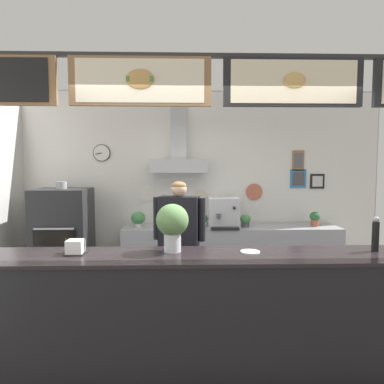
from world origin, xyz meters
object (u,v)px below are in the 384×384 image
potted_rosemary (245,220)px  condiment_plate (250,252)px  shop_worker (179,247)px  napkin_holder (75,247)px  potted_oregano (138,219)px  potted_thyme (202,220)px  pizza_oven (63,242)px  potted_basil (315,218)px  basil_vase (172,224)px  pepper_grinder (376,234)px  espresso_machine (223,212)px

potted_rosemary → condiment_plate: 2.30m
shop_worker → napkin_holder: 1.44m
potted_oregano → condiment_plate: potted_oregano is taller
potted_thyme → potted_rosemary: (0.64, -0.04, -0.01)m
pizza_oven → potted_oregano: pizza_oven is taller
potted_basil → potted_rosemary: 1.06m
basil_vase → pepper_grinder: size_ratio=1.36×
espresso_machine → pepper_grinder: 2.49m
espresso_machine → potted_basil: size_ratio=2.24×
espresso_machine → pepper_grinder: (1.05, -2.26, 0.12)m
shop_worker → basil_vase: (-0.05, -1.07, 0.45)m
potted_oregano → basil_vase: (0.57, -2.24, 0.29)m
espresso_machine → potted_rosemary: (0.33, -0.01, -0.12)m
condiment_plate → basil_vase: basil_vase is taller
pizza_oven → potted_thyme: bearing=8.1°
potted_basil → napkin_holder: bearing=-141.4°
pizza_oven → shop_worker: bearing=-28.7°
pizza_oven → condiment_plate: (2.25, -2.03, 0.35)m
espresso_machine → potted_basil: (1.39, 0.03, -0.10)m
espresso_machine → potted_thyme: bearing=174.7°
shop_worker → potted_thyme: bearing=-93.7°
shop_worker → potted_basil: (2.04, 1.18, 0.15)m
espresso_machine → potted_rosemary: 0.35m
potted_oregano → basil_vase: basil_vase is taller
pizza_oven → potted_rosemary: size_ratio=8.60×
potted_oregano → napkin_holder: size_ratio=1.42×
pepper_grinder → basil_vase: bearing=178.9°
pizza_oven → napkin_holder: (0.79, -2.03, 0.40)m
shop_worker → potted_rosemary: bearing=-118.4°
potted_basil → shop_worker: bearing=-150.0°
potted_rosemary → basil_vase: size_ratio=0.45×
pepper_grinder → condiment_plate: bearing=-178.9°
shop_worker → potted_oregano: bearing=-49.7°
shop_worker → basil_vase: size_ratio=4.00×
pizza_oven → espresso_machine: 2.33m
espresso_machine → basil_vase: 2.34m
pizza_oven → basil_vase: 2.60m
espresso_machine → potted_thyme: size_ratio=2.54×
espresso_machine → basil_vase: basil_vase is taller
shop_worker → pizza_oven: bearing=-16.3°
pepper_grinder → potted_oregano: bearing=135.5°
potted_rosemary → shop_worker: bearing=-130.7°
potted_basil → espresso_machine: bearing=-178.9°
potted_thyme → potted_oregano: 0.96m
espresso_machine → pepper_grinder: bearing=-65.1°
shop_worker → basil_vase: shop_worker is taller
potted_oregano → napkin_holder: napkin_holder is taller
shop_worker → condiment_plate: 1.30m
condiment_plate → napkin_holder: (-1.46, -0.00, 0.05)m
potted_basil → napkin_holder: (-2.89, -2.31, 0.12)m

